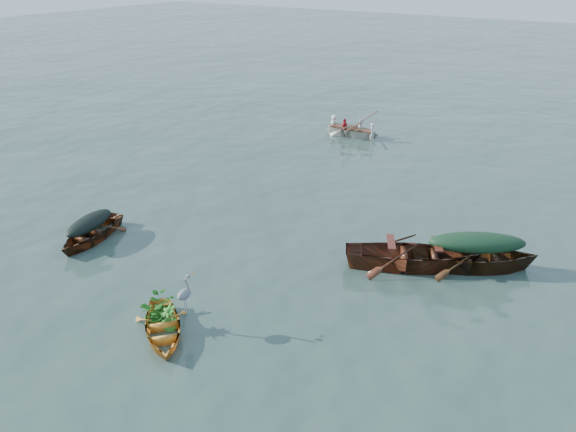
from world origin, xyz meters
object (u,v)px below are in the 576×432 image
Objects in this scene: yellow_dinghy at (163,335)px; rowed_boat at (352,136)px; green_tarp_boat at (473,269)px; heron at (185,299)px; open_wooden_boat at (411,268)px; dark_covered_boat at (92,240)px.

rowed_boat is (-3.50, 15.98, 0.00)m from yellow_dinghy.
heron is (-4.63, -6.33, 0.83)m from green_tarp_boat.
green_tarp_boat reaches higher than yellow_dinghy.
open_wooden_boat is 12.28m from rowed_boat.
heron is (3.83, -15.54, 0.83)m from rowed_boat.
dark_covered_boat is at bearing 108.82° from yellow_dinghy.
dark_covered_boat is at bearing 114.19° from heron.
dark_covered_boat is 0.73× the size of green_tarp_boat.
rowed_boat is at bearing 7.11° from open_wooden_boat.
green_tarp_boat is 1.67m from open_wooden_boat.
yellow_dinghy is 0.99m from heron.
dark_covered_boat is 0.68× the size of open_wooden_boat.
green_tarp_boat is at bearing 10.30° from dark_covered_boat.
open_wooden_boat is at bearing 11.58° from heron.
green_tarp_boat is 0.93× the size of open_wooden_boat.
yellow_dinghy is 5.57m from dark_covered_boat.
open_wooden_boat is (3.53, 5.92, 0.00)m from yellow_dinghy.
yellow_dinghy is 0.59× the size of green_tarp_boat.
dark_covered_boat is at bearing 83.51° from green_tarp_boat.
heron is (-3.20, -5.47, 0.83)m from open_wooden_boat.
open_wooden_boat reaches higher than green_tarp_boat.
yellow_dinghy is at bearing 112.84° from green_tarp_boat.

